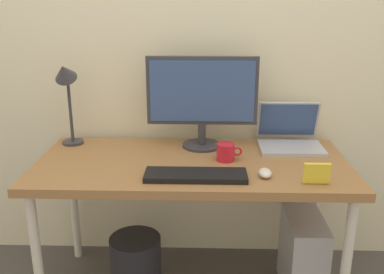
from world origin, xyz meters
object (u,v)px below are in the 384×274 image
at_px(mouse, 265,173).
at_px(computer_tower, 302,256).
at_px(laptop, 290,136).
at_px(keyboard, 196,175).
at_px(photo_frame, 317,173).
at_px(coffee_mug, 226,152).
at_px(monitor, 202,96).
at_px(desk_lamp, 66,85).
at_px(desk, 192,173).
at_px(wastebasket, 136,264).

distance_m(mouse, computer_tower, 0.60).
xyz_separation_m(laptop, keyboard, (-0.48, -0.43, -0.05)).
bearing_deg(photo_frame, coffee_mug, 143.91).
xyz_separation_m(monitor, laptop, (0.46, 0.02, -0.21)).
bearing_deg(desk_lamp, mouse, -21.93).
xyz_separation_m(laptop, photo_frame, (0.02, -0.48, -0.01)).
bearing_deg(coffee_mug, mouse, -50.12).
bearing_deg(keyboard, mouse, 4.23).
bearing_deg(mouse, keyboard, -175.77).
distance_m(laptop, mouse, 0.45).
distance_m(monitor, computer_tower, 0.95).
bearing_deg(keyboard, laptop, 41.89).
height_order(desk, monitor, monitor).
bearing_deg(computer_tower, coffee_mug, 176.99).
bearing_deg(wastebasket, keyboard, -31.07).
bearing_deg(laptop, mouse, -113.65).
distance_m(desk, computer_tower, 0.71).
bearing_deg(mouse, computer_tower, 35.76).
height_order(laptop, photo_frame, laptop).
xyz_separation_m(monitor, keyboard, (-0.02, -0.41, -0.26)).
xyz_separation_m(laptop, mouse, (-0.18, -0.41, -0.04)).
relative_size(desk, monitor, 2.66).
xyz_separation_m(desk_lamp, computer_tower, (1.20, -0.22, -0.83)).
height_order(monitor, wastebasket, monitor).
height_order(photo_frame, wastebasket, photo_frame).
height_order(monitor, keyboard, monitor).
xyz_separation_m(desk_lamp, wastebasket, (0.35, -0.22, -0.89)).
relative_size(desk, keyboard, 3.36).
bearing_deg(computer_tower, photo_frame, -98.48).
height_order(desk, desk_lamp, desk_lamp).
bearing_deg(laptop, photo_frame, -87.16).
bearing_deg(keyboard, coffee_mug, 57.06).
bearing_deg(laptop, keyboard, -138.11).
distance_m(desk_lamp, computer_tower, 1.47).
xyz_separation_m(desk, laptop, (0.50, 0.23, 0.12)).
bearing_deg(monitor, photo_frame, -43.73).
xyz_separation_m(desk, computer_tower, (0.56, -0.01, -0.44)).
bearing_deg(computer_tower, mouse, -144.24).
bearing_deg(desk, monitor, 77.90).
bearing_deg(photo_frame, desk_lamp, 158.47).
distance_m(desk_lamp, keyboard, 0.84).
bearing_deg(mouse, monitor, 125.65).
bearing_deg(mouse, laptop, 66.35).
relative_size(photo_frame, wastebasket, 0.37).
bearing_deg(computer_tower, laptop, 104.31).
relative_size(desk, coffee_mug, 12.15).
bearing_deg(mouse, wastebasket, 164.90).
bearing_deg(mouse, desk, 151.01).
xyz_separation_m(mouse, coffee_mug, (-0.16, 0.19, 0.02)).
bearing_deg(coffee_mug, photo_frame, -36.09).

